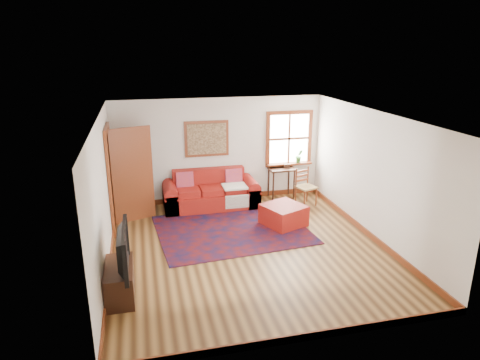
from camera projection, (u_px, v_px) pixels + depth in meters
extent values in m
plane|color=#472A13|center=(247.00, 248.00, 8.07)|extent=(5.50, 5.50, 0.00)
cube|color=silver|center=(219.00, 150.00, 10.24)|extent=(5.00, 0.04, 2.50)
cube|color=silver|center=(305.00, 255.00, 5.14)|extent=(5.00, 0.04, 2.50)
cube|color=silver|center=(103.00, 196.00, 7.14)|extent=(0.04, 5.50, 2.50)
cube|color=silver|center=(373.00, 176.00, 8.24)|extent=(0.04, 5.50, 2.50)
cube|color=white|center=(248.00, 116.00, 7.31)|extent=(5.00, 5.50, 0.04)
cube|color=brown|center=(220.00, 197.00, 10.58)|extent=(5.00, 0.03, 0.12)
cube|color=brown|center=(110.00, 260.00, 7.50)|extent=(0.03, 5.50, 0.12)
cube|color=brown|center=(367.00, 232.00, 8.60)|extent=(0.03, 5.50, 0.12)
cube|color=white|center=(289.00, 139.00, 10.55)|extent=(1.00, 0.02, 1.20)
cube|color=brown|center=(290.00, 113.00, 10.34)|extent=(1.18, 0.06, 0.09)
cube|color=brown|center=(288.00, 164.00, 10.73)|extent=(1.18, 0.06, 0.09)
cube|color=brown|center=(268.00, 140.00, 10.42)|extent=(0.09, 0.06, 1.20)
cube|color=brown|center=(310.00, 138.00, 10.66)|extent=(0.09, 0.06, 1.20)
cube|color=brown|center=(289.00, 139.00, 10.54)|extent=(1.00, 0.04, 0.05)
cube|color=brown|center=(289.00, 164.00, 10.66)|extent=(1.15, 0.20, 0.04)
imported|color=#2A6924|center=(299.00, 156.00, 10.64)|extent=(0.18, 0.15, 0.33)
cube|color=black|center=(110.00, 181.00, 8.69)|extent=(0.02, 0.90, 2.05)
cube|color=brown|center=(110.00, 188.00, 8.24)|extent=(0.06, 0.09, 2.05)
cube|color=brown|center=(112.00, 174.00, 9.15)|extent=(0.06, 0.09, 2.05)
cube|color=brown|center=(106.00, 129.00, 8.37)|extent=(0.06, 1.08, 0.09)
cube|color=brown|center=(133.00, 175.00, 9.06)|extent=(0.86, 0.35, 2.05)
cube|color=silver|center=(132.00, 170.00, 9.03)|extent=(0.56, 0.22, 1.33)
cube|color=brown|center=(207.00, 139.00, 10.06)|extent=(1.05, 0.04, 0.85)
cube|color=tan|center=(207.00, 139.00, 10.03)|extent=(0.92, 0.03, 0.72)
cube|color=#510C0B|center=(232.00, 229.00, 8.86)|extent=(3.19, 2.64, 0.02)
cube|color=maroon|center=(211.00, 199.00, 10.04)|extent=(2.20, 0.91, 0.38)
cube|color=maroon|center=(208.00, 178.00, 10.22)|extent=(1.71, 0.25, 0.48)
cube|color=maroon|center=(171.00, 201.00, 9.82)|extent=(0.31, 0.91, 0.48)
cube|color=maroon|center=(250.00, 194.00, 10.24)|extent=(0.31, 0.91, 0.48)
cube|color=#DF491F|center=(185.00, 180.00, 9.93)|extent=(0.40, 0.20, 0.42)
cube|color=#DF491F|center=(234.00, 177.00, 10.19)|extent=(0.40, 0.20, 0.42)
cube|color=silver|center=(235.00, 186.00, 9.90)|extent=(0.56, 0.50, 0.04)
cube|color=maroon|center=(284.00, 215.00, 9.05)|extent=(1.01, 1.01, 0.44)
cube|color=#331B11|center=(282.00, 169.00, 10.52)|extent=(0.64, 0.48, 0.04)
cylinder|color=#331B11|center=(273.00, 187.00, 10.39)|extent=(0.04, 0.04, 0.72)
cylinder|color=#331B11|center=(294.00, 185.00, 10.51)|extent=(0.04, 0.04, 0.72)
cylinder|color=#331B11|center=(268.00, 182.00, 10.76)|extent=(0.04, 0.04, 0.72)
cylinder|color=#331B11|center=(289.00, 180.00, 10.88)|extent=(0.04, 0.04, 0.72)
cube|color=tan|center=(306.00, 187.00, 10.11)|extent=(0.52, 0.50, 0.04)
cylinder|color=brown|center=(304.00, 200.00, 9.95)|extent=(0.04, 0.04, 0.43)
cylinder|color=brown|center=(316.00, 197.00, 10.13)|extent=(0.04, 0.04, 0.43)
cylinder|color=brown|center=(296.00, 186.00, 10.16)|extent=(0.04, 0.04, 0.89)
cylinder|color=brown|center=(308.00, 184.00, 10.33)|extent=(0.04, 0.04, 0.89)
cube|color=brown|center=(302.00, 176.00, 10.17)|extent=(0.35, 0.14, 0.27)
cube|color=#331B11|center=(120.00, 281.00, 6.45)|extent=(0.41, 0.92, 0.51)
imported|color=black|center=(118.00, 249.00, 6.20)|extent=(0.15, 1.12, 0.65)
cylinder|color=silver|center=(122.00, 249.00, 6.73)|extent=(0.12, 0.12, 0.18)
cylinder|color=#FFA53F|center=(122.00, 251.00, 6.74)|extent=(0.07, 0.07, 0.12)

